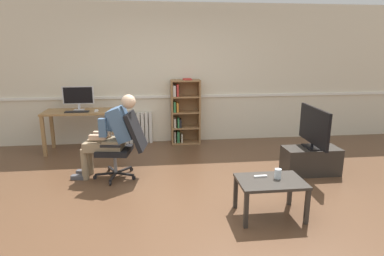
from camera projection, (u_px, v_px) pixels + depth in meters
The scene contains 15 objects.
ground_plane at pixel (188, 197), 4.11m from camera, with size 18.00×18.00×0.00m, color brown.
back_wall at pixel (174, 75), 6.34m from camera, with size 12.00×0.13×2.70m.
computer_desk at pixel (81, 117), 5.83m from camera, with size 1.29×0.58×0.76m.
imac_monitor at pixel (78, 96), 5.82m from camera, with size 0.55×0.14×0.43m.
keyboard at pixel (77, 112), 5.67m from camera, with size 0.41×0.12×0.02m, color black.
computer_mouse at pixel (97, 111), 5.72m from camera, with size 0.06×0.10×0.03m, color white.
bookshelf at pixel (184, 112), 6.33m from camera, with size 0.57×0.29×1.29m.
radiator at pixel (135, 128), 6.40m from camera, with size 0.69×0.08×0.62m.
office_chair at pixel (124, 143), 4.63m from camera, with size 0.81×0.62×0.98m.
person_seated at pixel (111, 134), 4.60m from camera, with size 0.98×0.45×1.23m.
tv_stand at pixel (311, 161), 4.85m from camera, with size 0.83×0.38×0.41m.
tv_screen at pixel (314, 127), 4.73m from camera, with size 0.21×0.92×0.61m.
coffee_table at pixel (270, 185), 3.58m from camera, with size 0.73×0.51×0.43m.
drinking_glass at pixel (278, 174), 3.60m from camera, with size 0.08×0.08×0.11m, color silver.
spare_remote at pixel (260, 176), 3.65m from camera, with size 0.04×0.15×0.02m, color white.
Camera 1 is at (-0.39, -3.76, 1.86)m, focal length 30.02 mm.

